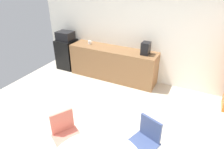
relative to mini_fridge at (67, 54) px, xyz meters
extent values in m
cube|color=white|center=(2.22, 0.35, 0.84)|extent=(6.00, 0.10, 2.60)
cube|color=brown|center=(1.60, 0.00, -0.01)|extent=(2.49, 0.60, 0.90)
cube|color=black|center=(0.00, 0.00, 0.00)|extent=(0.54, 0.54, 0.91)
cube|color=black|center=(0.00, 0.00, 0.59)|extent=(0.48, 0.38, 0.26)
cylinder|color=silver|center=(3.20, -2.23, -0.24)|extent=(0.02, 0.02, 0.42)
cube|color=#384772|center=(3.30, -2.44, -0.02)|extent=(0.54, 0.54, 0.03)
cube|color=#384772|center=(3.36, -2.26, 0.18)|extent=(0.37, 0.17, 0.38)
cylinder|color=silver|center=(2.14, -2.62, -0.24)|extent=(0.02, 0.02, 0.42)
cylinder|color=silver|center=(1.98, -2.90, -0.24)|extent=(0.02, 0.02, 0.42)
cube|color=#DB7260|center=(2.20, -2.84, -0.02)|extent=(0.57, 0.57, 0.03)
cube|color=#DB7260|center=(2.03, -2.74, 0.18)|extent=(0.22, 0.35, 0.38)
cylinder|color=white|center=(0.82, 0.05, 0.49)|extent=(0.08, 0.08, 0.09)
torus|color=white|center=(0.88, 0.05, 0.50)|extent=(0.06, 0.01, 0.06)
cylinder|color=black|center=(2.50, -0.01, 0.49)|extent=(0.08, 0.08, 0.09)
torus|color=black|center=(2.56, -0.01, 0.50)|extent=(0.06, 0.01, 0.06)
cube|color=black|center=(2.52, 0.00, 0.60)|extent=(0.20, 0.24, 0.32)
camera|label=1|loc=(3.87, -4.64, 2.38)|focal=32.21mm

